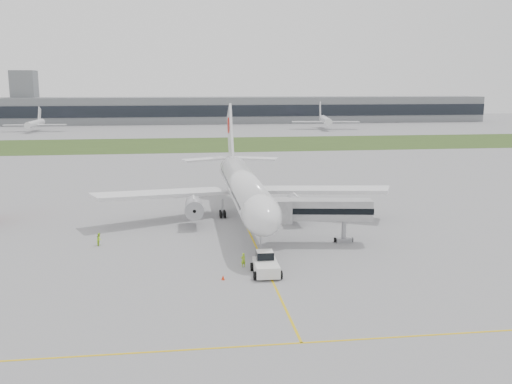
{
  "coord_description": "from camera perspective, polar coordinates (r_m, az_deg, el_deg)",
  "views": [
    {
      "loc": [
        -9.85,
        -84.35,
        21.86
      ],
      "look_at": [
        1.68,
        2.0,
        5.07
      ],
      "focal_mm": 40.0,
      "sensor_mm": 36.0,
      "label": 1
    }
  ],
  "objects": [
    {
      "name": "control_tower",
      "position": [
        327.08,
        -21.91,
        6.3
      ],
      "size": [
        12.0,
        12.0,
        56.0
      ],
      "primitive_type": null,
      "color": "slate",
      "rests_on": "ground"
    },
    {
      "name": "distant_aircraft_left",
      "position": [
        277.2,
        -21.18,
        5.66
      ],
      "size": [
        27.88,
        24.74,
        10.44
      ],
      "primitive_type": null,
      "rotation": [
        0.0,
        0.0,
        -0.02
      ],
      "color": "silver",
      "rests_on": "ground"
    },
    {
      "name": "jet_bridge",
      "position": [
        78.44,
        6.3,
        -1.82
      ],
      "size": [
        13.83,
        4.78,
        6.31
      ],
      "rotation": [
        0.0,
        0.0,
        -0.15
      ],
      "color": "#B1B0B3",
      "rests_on": "ground"
    },
    {
      "name": "pushback_tug",
      "position": [
        66.54,
        0.98,
        -7.24
      ],
      "size": [
        3.36,
        4.88,
        2.46
      ],
      "rotation": [
        0.0,
        0.0,
        -0.02
      ],
      "color": "white",
      "rests_on": "ground"
    },
    {
      "name": "ground",
      "position": [
        87.69,
        -0.92,
        -3.53
      ],
      "size": [
        600.0,
        600.0,
        0.0
      ],
      "primitive_type": "plane",
      "color": "gray",
      "rests_on": "ground"
    },
    {
      "name": "terminal_building",
      "position": [
        314.73,
        -5.87,
        8.15
      ],
      "size": [
        320.0,
        22.3,
        14.0
      ],
      "color": "slate",
      "rests_on": "ground"
    },
    {
      "name": "ground_crew_far",
      "position": [
        80.67,
        -15.4,
        -4.57
      ],
      "size": [
        0.81,
        0.96,
        1.75
      ],
      "primitive_type": "imported",
      "rotation": [
        0.0,
        0.0,
        1.37
      ],
      "color": "#B6F328",
      "rests_on": "ground"
    },
    {
      "name": "grass_strip",
      "position": [
        205.75,
        -4.84,
        4.78
      ],
      "size": [
        600.0,
        50.0,
        0.02
      ],
      "primitive_type": "cube",
      "color": "#2F461A",
      "rests_on": "ground"
    },
    {
      "name": "ground_crew_near",
      "position": [
        68.94,
        -1.29,
        -6.81
      ],
      "size": [
        0.75,
        0.64,
        1.75
      ],
      "primitive_type": "imported",
      "rotation": [
        0.0,
        0.0,
        3.56
      ],
      "color": "#95C821",
      "rests_on": "ground"
    },
    {
      "name": "safety_cone_right",
      "position": [
        67.43,
        2.07,
        -7.78
      ],
      "size": [
        0.38,
        0.38,
        0.52
      ],
      "primitive_type": "cone",
      "color": "red",
      "rests_on": "ground"
    },
    {
      "name": "apron_markings",
      "position": [
        82.9,
        -0.51,
        -4.38
      ],
      "size": [
        70.0,
        70.0,
        0.04
      ],
      "primitive_type": null,
      "color": "gold",
      "rests_on": "ground"
    },
    {
      "name": "distant_aircraft_right",
      "position": [
        273.99,
        6.95,
        6.25
      ],
      "size": [
        35.46,
        32.32,
        12.12
      ],
      "primitive_type": null,
      "rotation": [
        0.0,
        0.0,
        -0.15
      ],
      "color": "silver",
      "rests_on": "ground"
    },
    {
      "name": "safety_cone_left",
      "position": [
        64.9,
        -3.31,
        -8.53
      ],
      "size": [
        0.41,
        0.41,
        0.57
      ],
      "primitive_type": "cone",
      "color": "red",
      "rests_on": "ground"
    },
    {
      "name": "airliner",
      "position": [
        91.22,
        -1.29,
        0.68
      ],
      "size": [
        48.13,
        53.95,
        17.88
      ],
      "color": "silver",
      "rests_on": "ground"
    }
  ]
}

